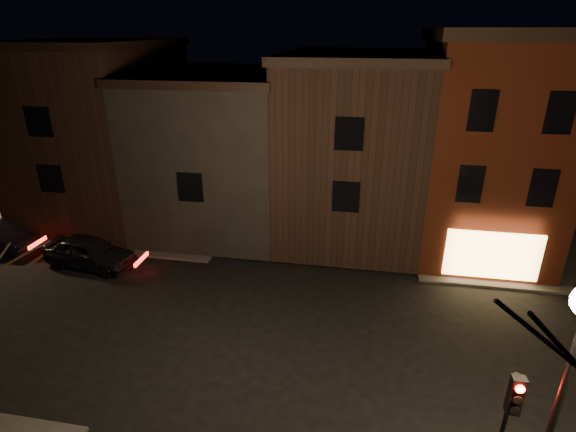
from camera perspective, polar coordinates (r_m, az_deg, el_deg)
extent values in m
plane|color=black|center=(17.16, 0.39, -15.41)|extent=(120.00, 120.00, 0.00)
cube|color=#2D2B28|center=(41.42, -22.89, 6.25)|extent=(30.00, 30.00, 0.12)
cube|color=#4E1B0E|center=(24.13, 23.86, 7.71)|extent=(6.00, 8.00, 10.00)
cube|color=black|center=(23.49, 26.00, 20.10)|extent=(6.50, 8.50, 0.50)
cube|color=#F9CA70|center=(21.64, 24.52, -4.56)|extent=(4.00, 0.12, 2.20)
cube|color=black|center=(24.54, 8.18, 8.45)|extent=(7.00, 10.00, 9.00)
cube|color=black|center=(23.83, 8.84, 19.45)|extent=(7.30, 10.30, 0.40)
cube|color=black|center=(25.93, -8.25, 8.08)|extent=(7.50, 10.00, 8.00)
cube|color=black|center=(25.21, -8.80, 17.34)|extent=(7.80, 10.30, 0.40)
cube|color=black|center=(28.85, -22.35, 9.65)|extent=(7.00, 10.00, 9.50)
cube|color=black|center=(28.28, -23.92, 19.40)|extent=(7.30, 10.30, 0.40)
cube|color=black|center=(10.86, 26.92, -19.62)|extent=(0.28, 0.22, 0.90)
cylinder|color=#FF0C07|center=(10.60, 27.38, -18.91)|extent=(0.18, 0.06, 0.18)
cylinder|color=black|center=(10.78, 27.10, -20.04)|extent=(0.18, 0.06, 0.18)
cylinder|color=black|center=(10.96, 26.82, -21.13)|extent=(0.18, 0.06, 0.18)
imported|color=black|center=(23.44, -23.91, -4.18)|extent=(4.61, 2.31, 1.51)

